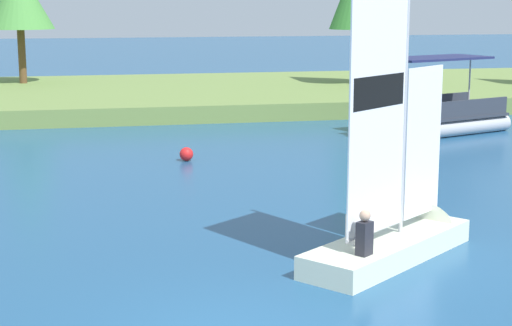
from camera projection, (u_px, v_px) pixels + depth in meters
The scene contains 4 objects.
shore_bank at pixel (125, 96), 39.44m from camera, with size 80.00×14.84×0.71m, color olive.
sailboat at pixel (406, 225), 16.13m from camera, with size 4.45×3.84×6.10m.
pontoon_boat at pixel (433, 116), 30.30m from camera, with size 6.23×3.99×2.80m.
channel_buoy at pixel (186, 154), 25.33m from camera, with size 0.42×0.42×0.42m, color red.
Camera 1 is at (-2.02, -11.14, 4.79)m, focal length 58.66 mm.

